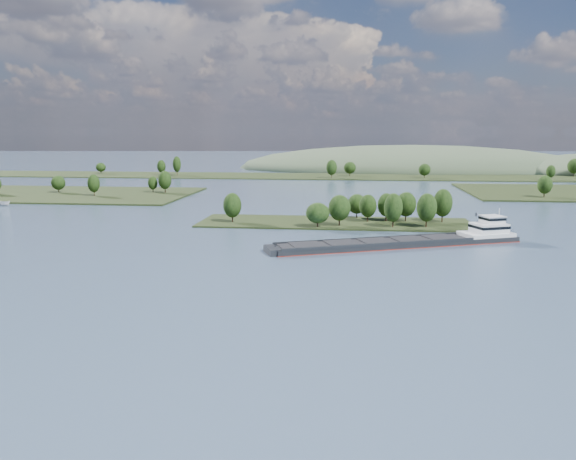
# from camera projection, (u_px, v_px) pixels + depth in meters

# --- Properties ---
(ground) EXTENTS (1800.00, 1800.00, 0.00)m
(ground) POSITION_uv_depth(u_px,v_px,m) (327.00, 259.00, 149.46)
(ground) COLOR #3C4C67
(ground) RESTS_ON ground
(tree_island) EXTENTS (100.00, 31.64, 13.55)m
(tree_island) POSITION_uv_depth(u_px,v_px,m) (354.00, 214.00, 205.69)
(tree_island) COLOR black
(tree_island) RESTS_ON ground
(back_shoreline) EXTENTS (900.00, 60.00, 15.76)m
(back_shoreline) POSITION_uv_depth(u_px,v_px,m) (357.00, 176.00, 422.01)
(back_shoreline) COLOR black
(back_shoreline) RESTS_ON ground
(hill_west) EXTENTS (320.00, 160.00, 44.00)m
(hill_west) POSITION_uv_depth(u_px,v_px,m) (411.00, 169.00, 514.64)
(hill_west) COLOR #3E4F36
(hill_west) RESTS_ON ground
(cargo_barge) EXTENTS (76.81, 38.95, 10.72)m
(cargo_barge) POSITION_uv_depth(u_px,v_px,m) (414.00, 241.00, 168.30)
(cargo_barge) COLOR black
(cargo_barge) RESTS_ON ground
(motorboat) EXTENTS (6.71, 3.64, 2.45)m
(motorboat) POSITION_uv_depth(u_px,v_px,m) (4.00, 203.00, 257.39)
(motorboat) COLOR silver
(motorboat) RESTS_ON ground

